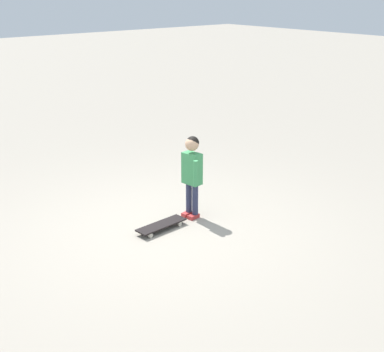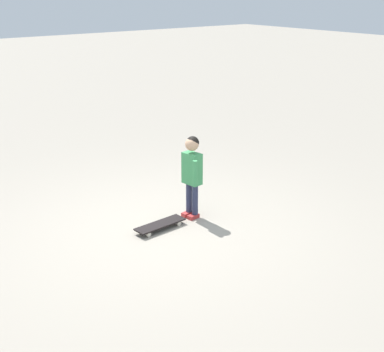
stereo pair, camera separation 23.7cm
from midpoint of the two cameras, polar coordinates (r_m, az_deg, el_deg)
ground_plane at (r=6.45m, az=-4.18°, el=-5.80°), size 50.00×50.00×0.00m
child_person at (r=6.55m, az=-1.05°, el=0.87°), size 0.39×0.21×1.06m
skateboard at (r=6.43m, az=-4.39°, el=-5.31°), size 0.23×0.67×0.07m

